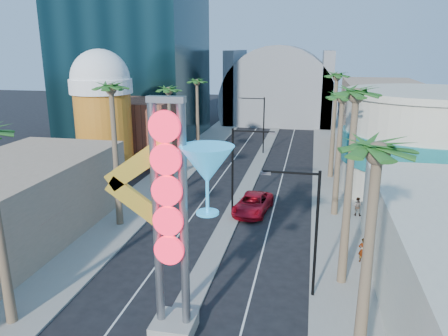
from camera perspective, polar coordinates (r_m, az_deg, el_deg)
sidewalk_west at (r=55.56m, az=-5.74°, el=0.23°), size 5.00×100.00×0.15m
sidewalk_east at (r=53.25m, az=14.19°, el=-0.86°), size 5.00×100.00×0.15m
median at (r=56.45m, az=4.42°, el=0.51°), size 1.60×84.00×0.15m
brick_filler_west at (r=59.63m, az=-10.99°, el=4.95°), size 10.00×10.00×8.00m
filler_east at (r=65.53m, az=19.76°, el=6.15°), size 10.00×20.00×10.00m
beer_mug at (r=52.27m, az=-15.57°, el=7.47°), size 7.00×7.00×14.50m
turquoise_building at (r=48.44m, az=24.92°, el=2.85°), size 16.60×16.60×10.60m
canopy at (r=88.98m, az=7.29°, el=8.76°), size 22.00×16.00×22.00m
neon_sign at (r=21.28m, az=-5.05°, el=-4.89°), size 6.53×2.60×12.55m
streetlight_0 at (r=37.92m, az=1.94°, el=0.53°), size 3.79×0.25×8.00m
streetlight_1 at (r=61.34m, az=4.72°, el=6.31°), size 3.79×0.25×8.00m
streetlight_2 at (r=26.07m, az=10.99°, el=-7.02°), size 3.45×0.25×8.00m
palm_1 at (r=35.92m, az=-14.48°, el=8.87°), size 2.40×2.40×12.70m
palm_2 at (r=48.97m, az=-7.22°, el=9.33°), size 2.40×2.40×11.20m
palm_3 at (r=60.41m, az=-3.54°, el=10.59°), size 2.40×2.40×11.20m
palm_4 at (r=16.86m, az=19.25°, el=-0.26°), size 2.40×2.40×12.20m
palm_5 at (r=26.45m, az=16.76°, el=7.42°), size 2.40×2.40×13.20m
palm_6 at (r=38.49m, az=15.15°, el=7.90°), size 2.40×2.40×11.70m
palm_7 at (r=50.32m, az=14.48°, el=10.67°), size 2.40×2.40×12.70m
red_pickup at (r=40.14m, az=3.79°, el=-4.69°), size 3.51×6.29×1.66m
pedestrian_a at (r=32.40m, az=17.68°, el=-10.17°), size 0.72×0.53×1.80m
pedestrian_b at (r=40.74m, az=17.00°, el=-4.81°), size 0.95×0.82×1.71m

